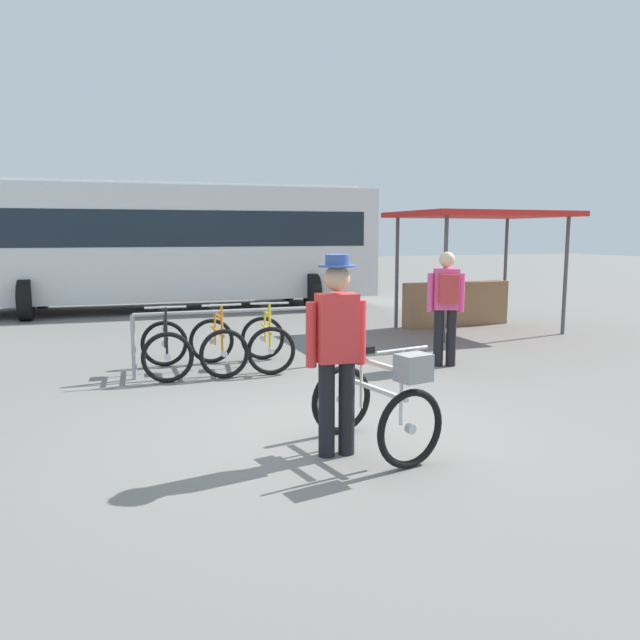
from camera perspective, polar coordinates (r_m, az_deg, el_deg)
The scene contains 10 objects.
ground_plane at distance 6.06m, azimuth 1.59°, elevation -10.17°, with size 80.00×80.00×0.00m, color slate.
bike_rack_rail at distance 8.40m, azimuth -8.67°, elevation -0.62°, with size 2.51×0.15×0.88m.
racked_bike_black at distance 8.52m, azimuth -14.18°, elevation -2.49°, with size 0.74×1.13×0.97m.
racked_bike_orange at distance 8.60m, azimuth -9.53°, elevation -2.26°, with size 0.69×1.10×0.97m.
racked_bike_yellow at distance 8.74m, azimuth -4.99°, elevation -2.02°, with size 0.82×1.18×0.97m.
featured_bicycle at distance 5.36m, azimuth 5.54°, elevation -7.68°, with size 0.85×1.23×0.97m.
person_with_featured_bike at distance 5.16m, azimuth 1.58°, elevation -2.53°, with size 0.53×0.32×1.72m.
pedestrian_with_backpack at distance 8.85m, azimuth 11.68°, elevation 1.71°, with size 0.50×0.42×1.64m.
bus_distant at distance 15.79m, azimuth -13.54°, elevation 7.32°, with size 10.15×3.85×3.08m.
market_stall at distance 12.51m, azimuth 13.71°, elevation 5.58°, with size 3.12×2.33×2.30m.
Camera 1 is at (-2.19, -5.32, 1.90)m, focal length 34.32 mm.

